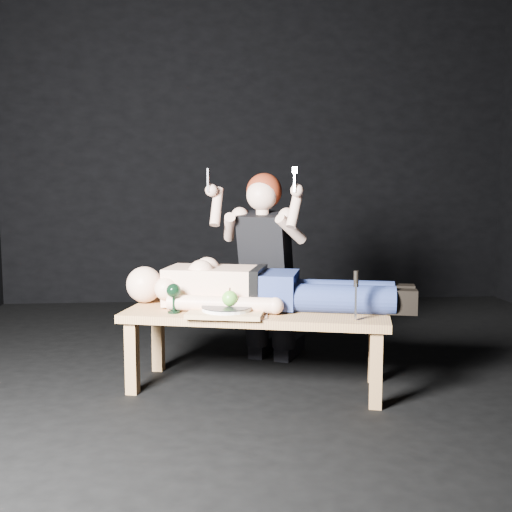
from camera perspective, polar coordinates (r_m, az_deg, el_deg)
name	(u,v)px	position (r m, az deg, el deg)	size (l,w,h in m)	color
ground	(293,375)	(3.79, 3.49, -11.01)	(5.00, 5.00, 0.00)	black
back_wall	(257,151)	(6.11, 0.11, 9.83)	(5.00, 5.00, 0.00)	black
table	(257,349)	(3.49, 0.07, -8.68)	(1.46, 0.55, 0.45)	#B38949
lying_man	(267,284)	(3.50, 1.07, -2.59)	(1.53, 0.47, 0.27)	#F1B797
kneeling_woman	(269,266)	(3.96, 1.23, -0.91)	(0.67, 0.75, 1.26)	black
serving_tray	(227,313)	(3.31, -2.76, -5.31)	(0.40, 0.29, 0.02)	tan
plate	(227,309)	(3.31, -2.76, -4.93)	(0.27, 0.27, 0.02)	white
apple	(230,298)	(3.31, -2.46, -3.99)	(0.09, 0.09, 0.09)	green
goblet	(174,298)	(3.38, -7.70, -3.93)	(0.08, 0.08, 0.16)	black
fork_flat	(193,313)	(3.36, -5.92, -5.34)	(0.01, 0.16, 0.01)	#B2B2B7
knife_flat	(266,316)	(3.28, 0.98, -5.59)	(0.01, 0.16, 0.01)	#B2B2B7
spoon_flat	(259,314)	(3.32, 0.31, -5.43)	(0.01, 0.16, 0.01)	#B2B2B7
carving_knife	(356,296)	(3.20, 9.32, -3.67)	(0.03, 0.04, 0.26)	#B2B2B7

